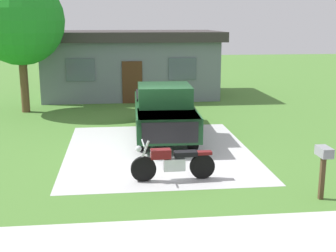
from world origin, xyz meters
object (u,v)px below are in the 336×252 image
at_px(neighbor_house, 130,63).
at_px(pickup_truck, 163,109).
at_px(mailbox, 324,159).
at_px(motorcycle, 173,162).
at_px(shade_tree, 20,21).

bearing_deg(neighbor_house, pickup_truck, -84.53).
distance_m(pickup_truck, neighbor_house, 9.27).
distance_m(mailbox, neighbor_house, 16.09).
bearing_deg(neighbor_house, mailbox, -75.91).
xyz_separation_m(motorcycle, pickup_truck, (0.25, 4.71, 0.48)).
distance_m(pickup_truck, mailbox, 7.08).
height_order(pickup_truck, neighbor_house, neighbor_house).
relative_size(motorcycle, pickup_truck, 0.39).
bearing_deg(motorcycle, mailbox, -27.20).
distance_m(shade_tree, neighbor_house, 6.84).
distance_m(motorcycle, shade_tree, 11.72).
height_order(mailbox, neighbor_house, neighbor_house).
height_order(shade_tree, neighbor_house, shade_tree).
xyz_separation_m(motorcycle, neighbor_house, (-0.63, 13.90, 1.32)).
distance_m(mailbox, shade_tree, 14.72).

